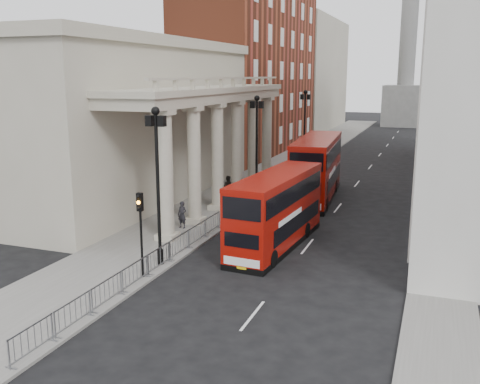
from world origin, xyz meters
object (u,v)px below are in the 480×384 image
(lamp_post_south, at_px, (158,176))
(lamp_post_north, at_px, (305,124))
(pedestrian_c, at_px, (218,194))
(bus_near, at_px, (277,209))
(pedestrian_b, at_px, (228,187))
(monument_column, at_px, (408,43))
(bus_far, at_px, (317,167))
(traffic_light, at_px, (140,219))
(pedestrian_a, at_px, (182,215))
(lamp_post_mid, at_px, (257,141))

(lamp_post_south, height_order, lamp_post_north, same)
(lamp_post_north, height_order, pedestrian_c, lamp_post_north)
(bus_near, xyz_separation_m, pedestrian_b, (-7.24, 10.45, -1.25))
(monument_column, xyz_separation_m, bus_far, (-2.30, -69.34, -13.36))
(lamp_post_north, xyz_separation_m, pedestrian_c, (-2.21, -18.77, -3.93))
(pedestrian_b, bearing_deg, traffic_light, 99.69)
(lamp_post_south, xyz_separation_m, bus_near, (4.82, 5.43, -2.63))
(bus_far, height_order, pedestrian_a, bus_far)
(bus_far, relative_size, pedestrian_b, 6.47)
(traffic_light, bearing_deg, pedestrian_a, 103.46)
(lamp_post_south, distance_m, bus_near, 7.72)
(lamp_post_mid, relative_size, pedestrian_c, 4.85)
(traffic_light, bearing_deg, lamp_post_north, 90.17)
(monument_column, bearing_deg, lamp_post_south, -94.29)
(lamp_post_north, relative_size, traffic_light, 1.93)
(bus_far, bearing_deg, pedestrian_b, -162.22)
(lamp_post_mid, xyz_separation_m, bus_near, (4.82, -10.57, -2.63))
(lamp_post_north, height_order, bus_near, lamp_post_north)
(bus_near, xyz_separation_m, pedestrian_c, (-7.04, 7.81, -1.30))
(bus_far, height_order, pedestrian_c, bus_far)
(lamp_post_mid, bearing_deg, lamp_post_north, 90.00)
(pedestrian_c, bearing_deg, traffic_light, -53.53)
(lamp_post_north, xyz_separation_m, bus_near, (4.82, -26.57, -2.63))
(traffic_light, bearing_deg, lamp_post_south, 92.84)
(lamp_post_south, height_order, lamp_post_mid, same)
(bus_near, bearing_deg, lamp_post_north, 104.40)
(pedestrian_c, bearing_deg, lamp_post_north, 111.12)
(bus_far, bearing_deg, lamp_post_north, 103.15)
(lamp_post_north, height_order, traffic_light, lamp_post_north)
(lamp_post_south, bearing_deg, lamp_post_north, 90.00)
(lamp_post_mid, height_order, bus_far, lamp_post_mid)
(pedestrian_a, height_order, pedestrian_b, pedestrian_b)
(bus_far, bearing_deg, lamp_post_south, -107.70)
(lamp_post_north, distance_m, pedestrian_a, 25.81)
(monument_column, distance_m, pedestrian_c, 76.76)
(lamp_post_south, bearing_deg, monument_column, 85.71)
(lamp_post_south, distance_m, bus_far, 19.29)
(bus_far, bearing_deg, pedestrian_a, -122.05)
(lamp_post_north, height_order, bus_far, lamp_post_north)
(pedestrian_b, distance_m, pedestrian_c, 2.65)
(monument_column, xyz_separation_m, lamp_post_mid, (-6.60, -72.00, -11.07))
(monument_column, height_order, bus_near, monument_column)
(lamp_post_south, relative_size, lamp_post_north, 1.00)
(traffic_light, bearing_deg, pedestrian_c, 98.62)
(monument_column, bearing_deg, lamp_post_mid, -95.24)
(bus_far, distance_m, pedestrian_a, 13.72)
(lamp_post_south, distance_m, pedestrian_a, 7.87)
(pedestrian_a, xyz_separation_m, pedestrian_b, (-0.47, 9.32, 0.02))
(lamp_post_mid, height_order, lamp_post_north, same)
(lamp_post_mid, relative_size, traffic_light, 1.93)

